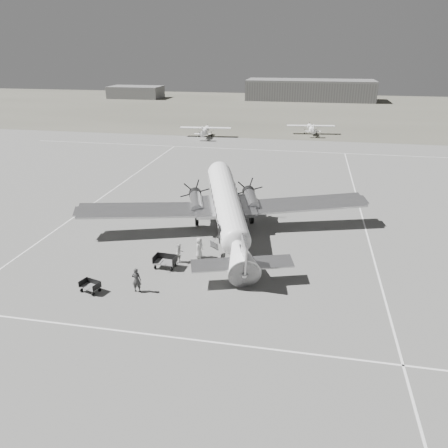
{
  "coord_description": "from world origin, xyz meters",
  "views": [
    {
      "loc": [
        5.83,
        -35.4,
        16.71
      ],
      "look_at": [
        -0.99,
        -0.36,
        2.2
      ],
      "focal_mm": 35.0,
      "sensor_mm": 36.0,
      "label": 1
    }
  ],
  "objects": [
    {
      "name": "ground_crew",
      "position": [
        -5.76,
        -9.23,
        0.95
      ],
      "size": [
        0.73,
        0.51,
        1.91
      ],
      "primitive_type": "imported",
      "rotation": [
        0.0,
        0.0,
        3.23
      ],
      "color": "#313131",
      "rests_on": "ground"
    },
    {
      "name": "taxi_line_near",
      "position": [
        0.0,
        -14.0,
        0.01
      ],
      "size": [
        60.0,
        0.15,
        0.01
      ],
      "primitive_type": "cube",
      "color": "white",
      "rests_on": "ground"
    },
    {
      "name": "hangar_main",
      "position": [
        5.0,
        120.0,
        3.3
      ],
      "size": [
        42.0,
        14.0,
        6.6
      ],
      "color": "#5E5E5E",
      "rests_on": "ground"
    },
    {
      "name": "baggage_cart_far",
      "position": [
        -9.13,
        -9.91,
        0.42
      ],
      "size": [
        1.75,
        1.45,
        0.85
      ],
      "primitive_type": null,
      "rotation": [
        0.0,
        0.0,
        -0.3
      ],
      "color": "slate",
      "rests_on": "ground"
    },
    {
      "name": "light_plane_right",
      "position": [
        6.15,
        56.59,
        1.02
      ],
      "size": [
        10.72,
        9.11,
        2.04
      ],
      "primitive_type": null,
      "rotation": [
        0.0,
        0.0,
        0.12
      ],
      "color": "white",
      "rests_on": "ground"
    },
    {
      "name": "taxi_line_horizon",
      "position": [
        0.0,
        40.0,
        0.01
      ],
      "size": [
        90.0,
        0.15,
        0.01
      ],
      "primitive_type": "cube",
      "color": "white",
      "rests_on": "ground"
    },
    {
      "name": "baggage_cart_near",
      "position": [
        -4.92,
        -5.25,
        0.53
      ],
      "size": [
        1.96,
        1.45,
        1.06
      ],
      "primitive_type": null,
      "rotation": [
        0.0,
        0.0,
        -0.07
      ],
      "color": "slate",
      "rests_on": "ground"
    },
    {
      "name": "ramp_agent",
      "position": [
        -4.01,
        -4.11,
        0.85
      ],
      "size": [
        0.99,
        1.04,
        1.69
      ],
      "primitive_type": "imported",
      "rotation": [
        0.0,
        0.0,
        1.0
      ],
      "color": "silver",
      "rests_on": "ground"
    },
    {
      "name": "shed_secondary",
      "position": [
        -55.0,
        115.0,
        2.0
      ],
      "size": [
        18.0,
        10.0,
        4.0
      ],
      "primitive_type": "cube",
      "color": "slate",
      "rests_on": "ground"
    },
    {
      "name": "passenger",
      "position": [
        -2.64,
        -2.91,
        0.9
      ],
      "size": [
        0.79,
        1.0,
        1.81
      ],
      "primitive_type": "imported",
      "rotation": [
        0.0,
        0.0,
        1.3
      ],
      "color": "#ADADAB",
      "rests_on": "ground"
    },
    {
      "name": "dc3_airliner",
      "position": [
        -0.99,
        1.64,
        2.71
      ],
      "size": [
        33.08,
        27.46,
        5.41
      ],
      "primitive_type": null,
      "rotation": [
        0.0,
        0.0,
        0.31
      ],
      "color": "#B9B9BB",
      "rests_on": "ground"
    },
    {
      "name": "light_plane_left",
      "position": [
        -14.52,
        49.55,
        1.07
      ],
      "size": [
        11.03,
        9.28,
        2.13
      ],
      "primitive_type": null,
      "rotation": [
        0.0,
        0.0,
        0.1
      ],
      "color": "white",
      "rests_on": "ground"
    },
    {
      "name": "taxi_line_left",
      "position": [
        -18.0,
        10.0,
        0.01
      ],
      "size": [
        0.15,
        60.0,
        0.01
      ],
      "primitive_type": "cube",
      "color": "white",
      "rests_on": "ground"
    },
    {
      "name": "grass_infield",
      "position": [
        0.0,
        95.0,
        0.0
      ],
      "size": [
        260.0,
        90.0,
        0.01
      ],
      "primitive_type": "cube",
      "color": "#5C5A4E",
      "rests_on": "ground"
    },
    {
      "name": "taxi_line_right",
      "position": [
        12.0,
        0.0,
        0.01
      ],
      "size": [
        0.15,
        80.0,
        0.01
      ],
      "primitive_type": "cube",
      "color": "white",
      "rests_on": "ground"
    },
    {
      "name": "ground",
      "position": [
        0.0,
        0.0,
        0.0
      ],
      "size": [
        260.0,
        260.0,
        0.0
      ],
      "primitive_type": "plane",
      "color": "slate",
      "rests_on": "ground"
    }
  ]
}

